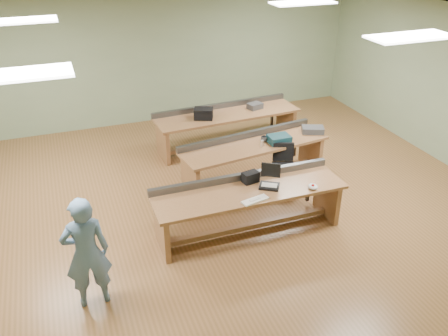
% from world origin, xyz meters
% --- Properties ---
extents(floor, '(10.00, 10.00, 0.00)m').
position_xyz_m(floor, '(0.00, 0.00, 0.00)').
color(floor, brown).
rests_on(floor, ground).
extents(ceiling, '(10.00, 10.00, 0.00)m').
position_xyz_m(ceiling, '(0.00, 0.00, 3.00)').
color(ceiling, silver).
rests_on(ceiling, wall_back).
extents(wall_back, '(10.00, 0.04, 3.00)m').
position_xyz_m(wall_back, '(0.00, 4.00, 1.50)').
color(wall_back, gray).
rests_on(wall_back, floor).
extents(wall_front, '(10.00, 0.04, 3.00)m').
position_xyz_m(wall_front, '(0.00, -4.00, 1.50)').
color(wall_front, gray).
rests_on(wall_front, floor).
extents(fluor_panels, '(6.20, 3.50, 0.03)m').
position_xyz_m(fluor_panels, '(0.00, 0.00, 2.97)').
color(fluor_panels, white).
rests_on(fluor_panels, ceiling).
extents(workbench_front, '(2.96, 0.80, 0.86)m').
position_xyz_m(workbench_front, '(0.39, -1.03, 0.56)').
color(workbench_front, '#986940').
rests_on(workbench_front, floor).
extents(workbench_mid, '(2.87, 1.11, 0.86)m').
position_xyz_m(workbench_mid, '(1.11, 0.44, 0.55)').
color(workbench_mid, '#986940').
rests_on(workbench_mid, floor).
extents(workbench_back, '(3.11, 1.00, 0.86)m').
position_xyz_m(workbench_back, '(1.18, 2.02, 0.56)').
color(workbench_back, '#986940').
rests_on(workbench_back, floor).
extents(person, '(0.58, 0.39, 1.56)m').
position_xyz_m(person, '(-2.08, -1.78, 0.78)').
color(person, '#6385A1').
rests_on(person, floor).
extents(laptop_base, '(0.38, 0.36, 0.03)m').
position_xyz_m(laptop_base, '(0.71, -1.07, 0.77)').
color(laptop_base, black).
rests_on(laptop_base, workbench_front).
extents(laptop_screen, '(0.26, 0.17, 0.23)m').
position_xyz_m(laptop_screen, '(0.77, -0.97, 0.98)').
color(laptop_screen, black).
rests_on(laptop_screen, laptop_base).
extents(keyboard, '(0.43, 0.22, 0.02)m').
position_xyz_m(keyboard, '(0.35, -1.36, 0.76)').
color(keyboard, silver).
rests_on(keyboard, workbench_front).
extents(trackball_mouse, '(0.17, 0.19, 0.07)m').
position_xyz_m(trackball_mouse, '(1.31, -1.34, 0.78)').
color(trackball_mouse, white).
rests_on(trackball_mouse, workbench_front).
extents(camera_bag, '(0.27, 0.20, 0.17)m').
position_xyz_m(camera_bag, '(0.50, -0.83, 0.83)').
color(camera_bag, black).
rests_on(camera_bag, workbench_front).
extents(task_chair, '(0.57, 0.57, 0.83)m').
position_xyz_m(task_chair, '(1.51, -0.01, 0.30)').
color(task_chair, black).
rests_on(task_chair, floor).
extents(parts_bin_teal, '(0.39, 0.29, 0.14)m').
position_xyz_m(parts_bin_teal, '(1.56, 0.33, 0.82)').
color(parts_bin_teal, '#13363F').
rests_on(parts_bin_teal, workbench_mid).
extents(parts_bin_grey, '(0.48, 0.40, 0.11)m').
position_xyz_m(parts_bin_grey, '(2.37, 0.52, 0.81)').
color(parts_bin_grey, '#37373A').
rests_on(parts_bin_grey, workbench_mid).
extents(mug, '(0.14, 0.14, 0.10)m').
position_xyz_m(mug, '(1.33, 0.46, 0.80)').
color(mug, '#37373A').
rests_on(mug, workbench_mid).
extents(drinks_can, '(0.06, 0.06, 0.11)m').
position_xyz_m(drinks_can, '(1.21, 0.29, 0.80)').
color(drinks_can, silver).
rests_on(drinks_can, workbench_mid).
extents(storage_box_back, '(0.45, 0.39, 0.21)m').
position_xyz_m(storage_box_back, '(0.63, 1.90, 0.86)').
color(storage_box_back, black).
rests_on(storage_box_back, workbench_back).
extents(tray_back, '(0.35, 0.30, 0.12)m').
position_xyz_m(tray_back, '(1.84, 2.05, 0.81)').
color(tray_back, '#37373A').
rests_on(tray_back, workbench_back).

